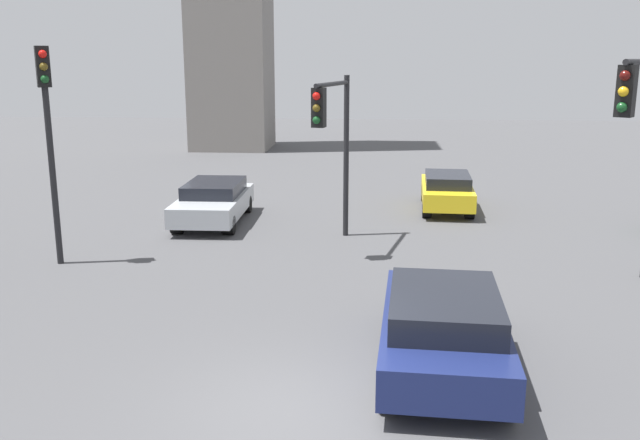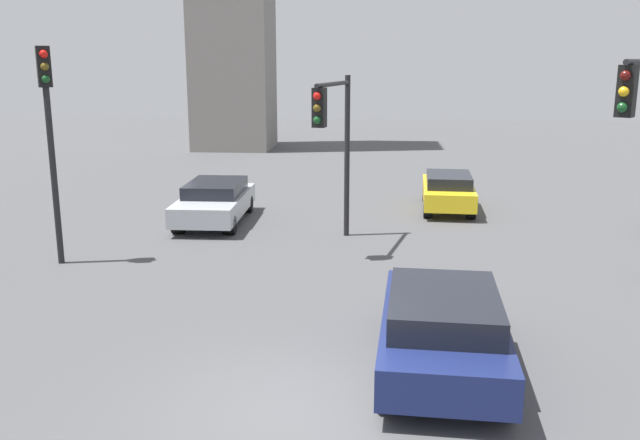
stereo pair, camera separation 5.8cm
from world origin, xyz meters
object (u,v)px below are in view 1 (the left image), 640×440
(traffic_light_2, at_px, (333,127))
(traffic_light_1, at_px, (47,116))
(car_4, at_px, (447,190))
(car_3, at_px, (443,326))
(car_2, at_px, (214,201))

(traffic_light_2, bearing_deg, traffic_light_1, -60.33)
(traffic_light_2, bearing_deg, car_4, 157.53)
(car_3, relative_size, car_4, 1.13)
(traffic_light_1, relative_size, traffic_light_2, 1.16)
(traffic_light_1, height_order, car_3, traffic_light_1)
(traffic_light_1, xyz_separation_m, car_2, (2.97, 4.95, -3.15))
(traffic_light_1, height_order, traffic_light_2, traffic_light_1)
(traffic_light_1, bearing_deg, car_2, 117.94)
(traffic_light_2, xyz_separation_m, car_2, (-4.08, 2.81, -2.73))
(traffic_light_2, distance_m, car_3, 8.46)
(traffic_light_1, relative_size, car_4, 1.30)
(car_2, bearing_deg, traffic_light_2, 54.70)
(traffic_light_1, bearing_deg, traffic_light_2, 75.82)
(traffic_light_2, bearing_deg, car_3, 29.86)
(traffic_light_2, xyz_separation_m, car_4, (3.75, 5.31, -2.72))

